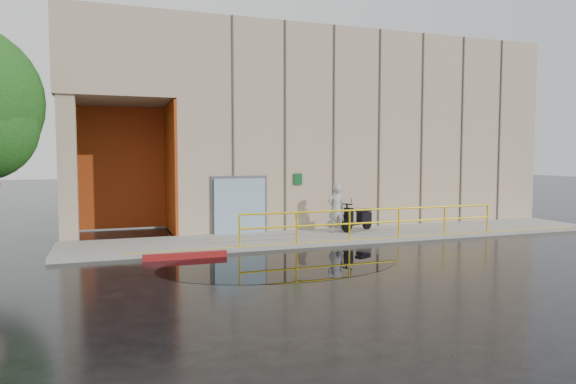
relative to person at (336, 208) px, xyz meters
name	(u,v)px	position (x,y,z in m)	size (l,w,h in m)	color
ground	(288,271)	(-3.61, -4.87, -1.04)	(120.00, 120.00, 0.00)	black
sidewalk	(350,235)	(0.39, -0.37, -0.96)	(20.00, 3.00, 0.15)	gray
building	(312,131)	(1.49, 6.11, 3.17)	(20.00, 10.17, 8.00)	tan
guardrail	(375,223)	(0.64, -1.72, -0.36)	(9.56, 0.06, 1.03)	#E0B70B
person	(336,208)	(0.00, 0.00, 0.00)	(0.65, 0.42, 1.78)	#A3A3A8
scooter	(358,211)	(0.94, 0.10, -0.15)	(1.70, 1.15, 1.29)	black
red_curb	(185,256)	(-5.88, -2.37, -0.95)	(2.40, 0.18, 0.18)	maroon
puddle	(281,265)	(-3.54, -4.06, -1.03)	(6.67, 4.11, 0.01)	black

